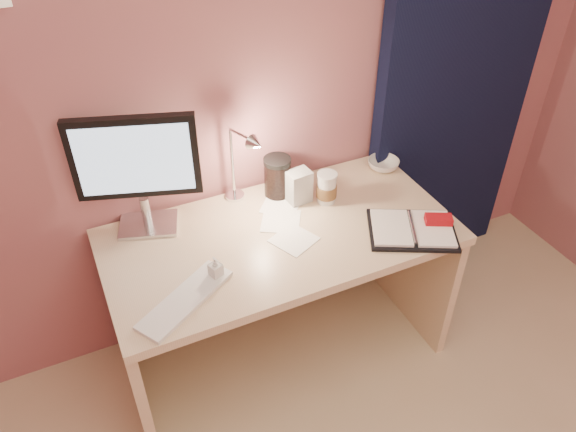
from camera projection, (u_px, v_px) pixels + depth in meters
name	position (u px, v px, depth m)	size (l,w,h in m)	color
room	(443.00, 67.00, 2.53)	(3.50, 3.50, 3.50)	#C6B28E
desk	(274.00, 263.00, 2.43)	(1.40, 0.70, 0.73)	beige
monitor	(137.00, 164.00, 2.09)	(0.46, 0.23, 0.50)	silver
keyboard	(185.00, 300.00, 1.95)	(0.39, 0.11, 0.02)	silver
planner	(414.00, 228.00, 2.24)	(0.42, 0.38, 0.05)	black
paper_a	(294.00, 240.00, 2.21)	(0.15, 0.15, 0.00)	white
paper_b	(281.00, 221.00, 2.30)	(0.16, 0.16, 0.00)	white
paper_c	(281.00, 205.00, 2.39)	(0.15, 0.15, 0.00)	white
coffee_cup	(327.00, 188.00, 2.37)	(0.09, 0.09, 0.14)	silver
bowl	(383.00, 164.00, 2.60)	(0.14, 0.14, 0.05)	silver
lotion_bottle	(216.00, 268.00, 2.01)	(0.04, 0.04, 0.09)	silver
dark_jar	(277.00, 179.00, 2.40)	(0.11, 0.11, 0.16)	black
product_box	(299.00, 186.00, 2.37)	(0.10, 0.08, 0.15)	beige
desk_lamp	(231.00, 165.00, 2.23)	(0.14, 0.22, 0.36)	silver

